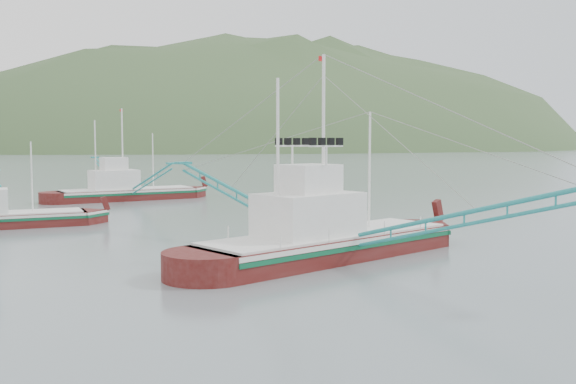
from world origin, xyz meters
TOP-DOWN VIEW (x-y plane):
  - ground at (0.00, 0.00)m, footprint 1200.00×1200.00m
  - main_boat at (-0.11, 1.68)m, footprint 16.04×27.80m
  - bg_boat_far at (0.25, 40.44)m, footprint 14.14×25.47m
  - headland_right at (240.00, 430.00)m, footprint 684.00×432.00m

SIDE VIEW (x-z plane):
  - ground at x=0.00m, z-range 0.00..0.00m
  - headland_right at x=240.00m, z-range -153.00..153.00m
  - bg_boat_far at x=0.25m, z-range -3.74..6.57m
  - main_boat at x=-0.11m, z-range -3.66..7.73m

